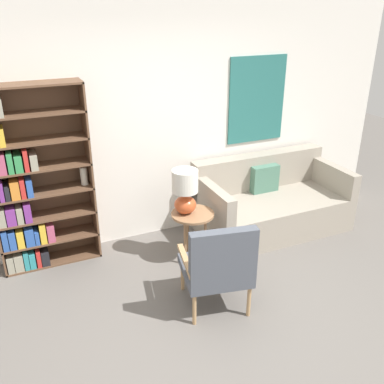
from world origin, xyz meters
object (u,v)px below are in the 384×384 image
Objects in this scene: bookshelf at (29,189)px; table_lamp at (185,190)px; armchair at (219,264)px; side_table at (193,219)px; couch at (270,203)px.

bookshelf is 1.58m from table_lamp.
armchair is 1.61× the size of side_table.
armchair reaches higher than side_table.
couch is (2.74, -0.30, -0.57)m from bookshelf.
side_table is (-1.19, -0.29, 0.17)m from couch.
bookshelf is 1.07× the size of couch.
bookshelf is 2.13× the size of armchair.
couch is at bearing 13.93° from side_table.
bookshelf is at bearing 133.50° from armchair.
table_lamp is (1.48, -0.55, -0.05)m from bookshelf.
armchair is at bearing -46.50° from bookshelf.
couch is 1.23m from side_table.
armchair is 0.90m from side_table.
table_lamp is at bearing 147.72° from side_table.
table_lamp is at bearing 85.22° from armchair.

